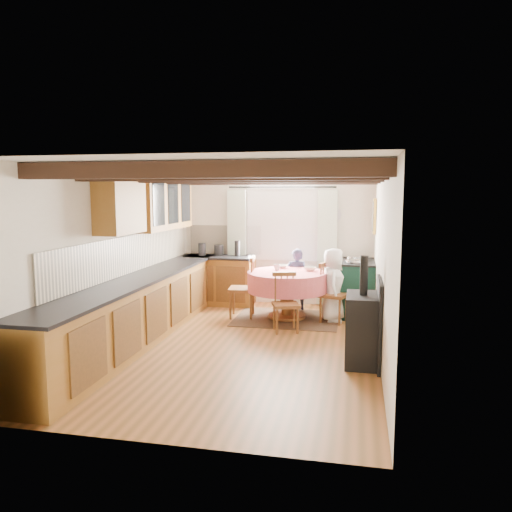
% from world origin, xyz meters
% --- Properties ---
extents(floor, '(3.60, 5.50, 0.00)m').
position_xyz_m(floor, '(0.00, 0.00, 0.00)').
color(floor, '#A26130').
rests_on(floor, ground).
extents(ceiling, '(3.60, 5.50, 0.00)m').
position_xyz_m(ceiling, '(0.00, 0.00, 2.40)').
color(ceiling, white).
rests_on(ceiling, ground).
extents(wall_back, '(3.60, 0.00, 2.40)m').
position_xyz_m(wall_back, '(0.00, 2.75, 1.20)').
color(wall_back, silver).
rests_on(wall_back, ground).
extents(wall_front, '(3.60, 0.00, 2.40)m').
position_xyz_m(wall_front, '(0.00, -2.75, 1.20)').
color(wall_front, silver).
rests_on(wall_front, ground).
extents(wall_left, '(0.00, 5.50, 2.40)m').
position_xyz_m(wall_left, '(-1.80, 0.00, 1.20)').
color(wall_left, silver).
rests_on(wall_left, ground).
extents(wall_right, '(0.00, 5.50, 2.40)m').
position_xyz_m(wall_right, '(1.80, 0.00, 1.20)').
color(wall_right, silver).
rests_on(wall_right, ground).
extents(beam_a, '(3.60, 0.16, 0.16)m').
position_xyz_m(beam_a, '(0.00, -2.00, 2.31)').
color(beam_a, black).
rests_on(beam_a, ceiling).
extents(beam_b, '(3.60, 0.16, 0.16)m').
position_xyz_m(beam_b, '(0.00, -1.00, 2.31)').
color(beam_b, black).
rests_on(beam_b, ceiling).
extents(beam_c, '(3.60, 0.16, 0.16)m').
position_xyz_m(beam_c, '(0.00, 0.00, 2.31)').
color(beam_c, black).
rests_on(beam_c, ceiling).
extents(beam_d, '(3.60, 0.16, 0.16)m').
position_xyz_m(beam_d, '(0.00, 1.00, 2.31)').
color(beam_d, black).
rests_on(beam_d, ceiling).
extents(beam_e, '(3.60, 0.16, 0.16)m').
position_xyz_m(beam_e, '(0.00, 2.00, 2.31)').
color(beam_e, black).
rests_on(beam_e, ceiling).
extents(splash_left, '(0.02, 4.50, 0.55)m').
position_xyz_m(splash_left, '(-1.78, 0.30, 1.20)').
color(splash_left, beige).
rests_on(splash_left, wall_left).
extents(splash_back, '(1.40, 0.02, 0.55)m').
position_xyz_m(splash_back, '(-1.00, 2.73, 1.20)').
color(splash_back, beige).
rests_on(splash_back, wall_back).
extents(base_cabinet_left, '(0.60, 5.30, 0.88)m').
position_xyz_m(base_cabinet_left, '(-1.50, 0.00, 0.44)').
color(base_cabinet_left, brown).
rests_on(base_cabinet_left, floor).
extents(base_cabinet_back, '(1.30, 0.60, 0.88)m').
position_xyz_m(base_cabinet_back, '(-1.05, 2.45, 0.44)').
color(base_cabinet_back, brown).
rests_on(base_cabinet_back, floor).
extents(worktop_left, '(0.64, 5.30, 0.04)m').
position_xyz_m(worktop_left, '(-1.48, 0.00, 0.90)').
color(worktop_left, black).
rests_on(worktop_left, base_cabinet_left).
extents(worktop_back, '(1.30, 0.64, 0.04)m').
position_xyz_m(worktop_back, '(-1.05, 2.43, 0.90)').
color(worktop_back, black).
rests_on(worktop_back, base_cabinet_back).
extents(wall_cabinet_glass, '(0.34, 1.80, 0.90)m').
position_xyz_m(wall_cabinet_glass, '(-1.63, 1.20, 1.95)').
color(wall_cabinet_glass, brown).
rests_on(wall_cabinet_glass, wall_left).
extents(wall_cabinet_solid, '(0.34, 0.90, 0.70)m').
position_xyz_m(wall_cabinet_solid, '(-1.63, -0.30, 1.90)').
color(wall_cabinet_solid, brown).
rests_on(wall_cabinet_solid, wall_left).
extents(window_frame, '(1.34, 0.03, 1.54)m').
position_xyz_m(window_frame, '(0.10, 2.73, 1.60)').
color(window_frame, white).
rests_on(window_frame, wall_back).
extents(window_pane, '(1.20, 0.01, 1.40)m').
position_xyz_m(window_pane, '(0.10, 2.74, 1.60)').
color(window_pane, white).
rests_on(window_pane, wall_back).
extents(curtain_left, '(0.35, 0.10, 2.10)m').
position_xyz_m(curtain_left, '(-0.75, 2.65, 1.10)').
color(curtain_left, silver).
rests_on(curtain_left, wall_back).
extents(curtain_right, '(0.35, 0.10, 2.10)m').
position_xyz_m(curtain_right, '(0.95, 2.65, 1.10)').
color(curtain_right, silver).
rests_on(curtain_right, wall_back).
extents(curtain_rod, '(2.00, 0.03, 0.03)m').
position_xyz_m(curtain_rod, '(0.10, 2.65, 2.20)').
color(curtain_rod, black).
rests_on(curtain_rod, wall_back).
extents(wall_picture, '(0.04, 0.50, 0.60)m').
position_xyz_m(wall_picture, '(1.77, 2.30, 1.70)').
color(wall_picture, gold).
rests_on(wall_picture, wall_right).
extents(wall_plate, '(0.30, 0.02, 0.30)m').
position_xyz_m(wall_plate, '(1.05, 2.72, 1.70)').
color(wall_plate, silver).
rests_on(wall_plate, wall_back).
extents(rug, '(1.71, 1.33, 0.01)m').
position_xyz_m(rug, '(0.37, 1.58, 0.01)').
color(rug, brown).
rests_on(rug, floor).
extents(dining_table, '(1.32, 1.32, 0.79)m').
position_xyz_m(dining_table, '(0.37, 1.58, 0.40)').
color(dining_table, '#B2504B').
rests_on(dining_table, floor).
extents(chair_near, '(0.49, 0.50, 0.90)m').
position_xyz_m(chair_near, '(0.46, 0.82, 0.45)').
color(chair_near, brown).
rests_on(chair_near, floor).
extents(chair_left, '(0.51, 0.49, 1.04)m').
position_xyz_m(chair_left, '(-0.40, 1.55, 0.52)').
color(chair_left, brown).
rests_on(chair_left, floor).
extents(chair_right, '(0.54, 0.53, 0.98)m').
position_xyz_m(chair_right, '(1.14, 1.52, 0.49)').
color(chair_right, brown).
rests_on(chair_right, floor).
extents(aga_range, '(0.67, 1.03, 0.95)m').
position_xyz_m(aga_range, '(1.47, 2.14, 0.48)').
color(aga_range, '#0E2D23').
rests_on(aga_range, floor).
extents(cast_iron_stove, '(0.40, 0.67, 1.34)m').
position_xyz_m(cast_iron_stove, '(1.58, -0.39, 0.67)').
color(cast_iron_stove, black).
rests_on(cast_iron_stove, floor).
extents(child_far, '(0.46, 0.35, 1.11)m').
position_xyz_m(child_far, '(0.44, 2.24, 0.56)').
color(child_far, '#2B2B47').
rests_on(child_far, floor).
extents(child_right, '(0.41, 0.61, 1.21)m').
position_xyz_m(child_right, '(1.12, 1.59, 0.60)').
color(child_right, white).
rests_on(child_right, floor).
extents(bowl_a, '(0.22, 0.22, 0.05)m').
position_xyz_m(bowl_a, '(0.21, 2.00, 0.82)').
color(bowl_a, silver).
rests_on(bowl_a, dining_table).
extents(bowl_b, '(0.22, 0.22, 0.06)m').
position_xyz_m(bowl_b, '(0.72, 1.78, 0.83)').
color(bowl_b, silver).
rests_on(bowl_b, dining_table).
extents(cup, '(0.14, 0.14, 0.10)m').
position_xyz_m(cup, '(0.17, 1.72, 0.85)').
color(cup, silver).
rests_on(cup, dining_table).
extents(canister_tall, '(0.14, 0.14, 0.24)m').
position_xyz_m(canister_tall, '(-1.37, 2.40, 1.04)').
color(canister_tall, '#262628').
rests_on(canister_tall, worktop_back).
extents(canister_wide, '(0.18, 0.18, 0.20)m').
position_xyz_m(canister_wide, '(-1.07, 2.51, 1.02)').
color(canister_wide, '#262628').
rests_on(canister_wide, worktop_back).
extents(canister_slim, '(0.10, 0.10, 0.29)m').
position_xyz_m(canister_slim, '(-0.70, 2.47, 1.06)').
color(canister_slim, '#262628').
rests_on(canister_slim, worktop_back).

